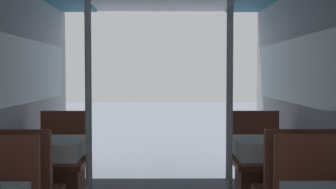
# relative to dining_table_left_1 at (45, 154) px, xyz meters

# --- Properties ---
(dining_table_left_1) EXTENTS (0.64, 0.64, 0.76)m
(dining_table_left_1) POSITION_rel_dining_table_left_1_xyz_m (0.00, 0.00, 0.00)
(dining_table_left_1) COLOR #4C4C51
(dining_table_left_1) RESTS_ON ground_plane
(chair_left_far_1) EXTENTS (0.48, 0.48, 0.94)m
(chair_left_far_1) POSITION_rel_dining_table_left_1_xyz_m (0.00, 0.58, -0.35)
(chair_left_far_1) COLOR brown
(chair_left_far_1) RESTS_ON ground_plane
(support_pole_left_1) EXTENTS (0.06, 0.06, 2.14)m
(support_pole_left_1) POSITION_rel_dining_table_left_1_xyz_m (0.37, 0.00, 0.44)
(support_pole_left_1) COLOR silver
(support_pole_left_1) RESTS_ON ground_plane
(dining_table_right_1) EXTENTS (0.64, 0.64, 0.76)m
(dining_table_right_1) POSITION_rel_dining_table_left_1_xyz_m (1.91, 0.00, 0.00)
(dining_table_right_1) COLOR #4C4C51
(dining_table_right_1) RESTS_ON ground_plane
(chair_right_far_1) EXTENTS (0.48, 0.48, 0.94)m
(chair_right_far_1) POSITION_rel_dining_table_left_1_xyz_m (1.91, 0.58, -0.35)
(chair_right_far_1) COLOR brown
(chair_right_far_1) RESTS_ON ground_plane
(support_pole_right_1) EXTENTS (0.06, 0.06, 2.14)m
(support_pole_right_1) POSITION_rel_dining_table_left_1_xyz_m (1.55, 0.00, 0.44)
(support_pole_right_1) COLOR silver
(support_pole_right_1) RESTS_ON ground_plane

